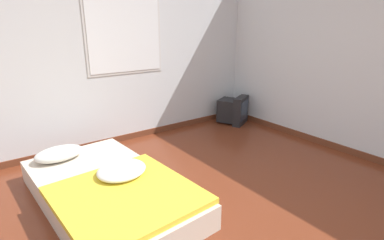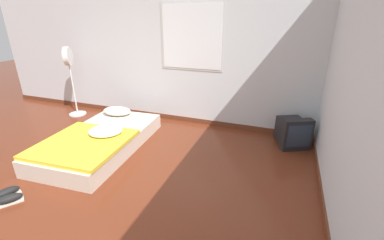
# 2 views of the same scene
# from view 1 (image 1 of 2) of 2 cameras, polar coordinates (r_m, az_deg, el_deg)

# --- Properties ---
(wall_back) EXTENTS (7.81, 0.08, 2.60)m
(wall_back) POSITION_cam_1_polar(r_m,az_deg,el_deg) (4.26, -19.47, 11.52)
(wall_back) COLOR silver
(wall_back) RESTS_ON ground_plane
(mattress_bed) EXTENTS (1.25, 2.10, 0.38)m
(mattress_bed) POSITION_cam_1_polar(r_m,az_deg,el_deg) (3.11, -15.70, -12.59)
(mattress_bed) COLOR beige
(mattress_bed) RESTS_ON ground_plane
(crt_tv) EXTENTS (0.56, 0.58, 0.49)m
(crt_tv) POSITION_cam_1_polar(r_m,az_deg,el_deg) (5.34, 7.88, 1.86)
(crt_tv) COLOR black
(crt_tv) RESTS_ON ground_plane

